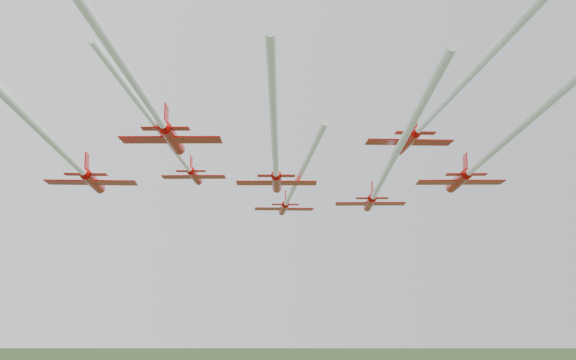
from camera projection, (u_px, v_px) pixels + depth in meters
name	position (u px, v px, depth m)	size (l,w,h in m)	color
jet_lead	(291.00, 193.00, 103.73)	(24.90, 53.92, 2.57)	#C30100
jet_row2_left	(177.00, 153.00, 87.52)	(27.80, 49.52, 2.40)	#C30100
jet_row2_right	(382.00, 179.00, 88.86)	(34.30, 60.55, 2.76)	#C30100
jet_row3_left	(66.00, 156.00, 72.97)	(25.84, 54.82, 2.88)	#C30100
jet_row3_mid	(276.00, 160.00, 79.75)	(26.70, 49.83, 2.75)	#C30100
jet_row3_right	(496.00, 149.00, 74.89)	(34.64, 62.14, 2.96)	#C30100
jet_row4_left	(143.00, 95.00, 63.35)	(31.46, 57.38, 2.95)	#C30100
jet_row4_right	(433.00, 114.00, 65.27)	(20.49, 42.66, 2.41)	#C30100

